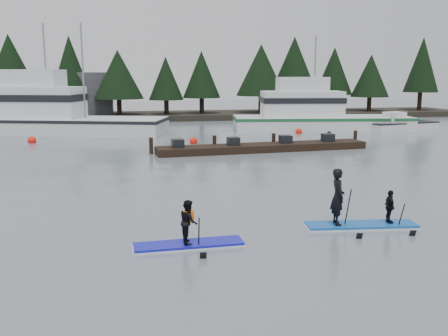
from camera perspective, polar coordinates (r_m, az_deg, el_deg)
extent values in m
plane|color=slate|center=(14.53, 4.72, -8.58)|extent=(160.00, 160.00, 0.00)
cube|color=#2D281E|center=(55.49, -7.38, 5.92)|extent=(70.00, 8.00, 0.60)
cube|color=#4C4C51|center=(58.11, -21.61, 7.66)|extent=(18.00, 6.00, 5.00)
cube|color=white|center=(43.55, -18.26, 3.96)|extent=(18.07, 9.83, 2.32)
cube|color=white|center=(44.26, -20.93, 7.04)|extent=(8.52, 5.67, 2.52)
cylinder|color=gray|center=(43.67, -19.70, 10.38)|extent=(0.14, 0.14, 7.53)
cube|color=white|center=(44.61, 11.09, 4.43)|extent=(15.68, 6.54, 2.17)
cube|color=white|center=(44.03, 8.86, 7.26)|extent=(7.23, 4.10, 2.17)
cylinder|color=gray|center=(44.18, 10.32, 10.22)|extent=(0.14, 0.14, 6.78)
cube|color=white|center=(45.66, 19.73, 4.49)|extent=(6.71, 3.29, 0.75)
cube|color=black|center=(31.69, 4.53, 2.36)|extent=(13.69, 2.91, 0.45)
sphere|color=#FF1D0C|center=(35.13, -3.49, 2.81)|extent=(0.57, 0.57, 0.57)
sphere|color=#FF1D0C|center=(37.91, -21.08, 2.69)|extent=(0.60, 0.60, 0.60)
sphere|color=#FF1D0C|center=(41.63, 8.53, 3.93)|extent=(0.52, 0.52, 0.52)
cube|color=#1416C1|center=(14.24, -4.04, -8.72)|extent=(3.09, 0.82, 0.12)
imported|color=black|center=(14.03, -4.08, -6.12)|extent=(0.48, 0.61, 1.24)
cube|color=orange|center=(13.99, -4.09, -5.54)|extent=(0.30, 0.21, 0.32)
cylinder|color=black|center=(14.00, -2.89, -8.12)|extent=(0.14, 0.88, 1.49)
cube|color=#1359B4|center=(16.51, 15.40, -6.33)|extent=(3.57, 1.23, 0.12)
imported|color=black|center=(16.01, 12.87, -3.20)|extent=(0.50, 0.70, 1.79)
cylinder|color=black|center=(15.99, 13.90, -4.88)|extent=(0.29, 0.96, 1.68)
imported|color=black|center=(16.68, 18.42, -4.21)|extent=(0.33, 0.65, 1.06)
cylinder|color=black|center=(16.71, 19.41, -5.92)|extent=(0.25, 0.83, 1.43)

